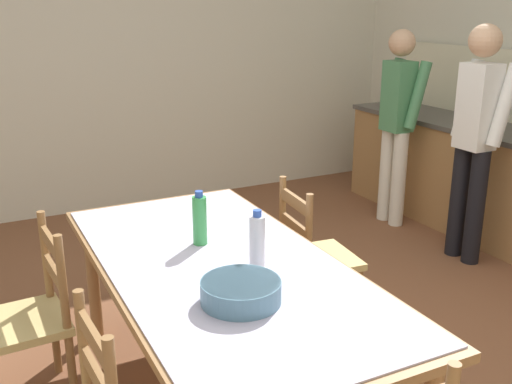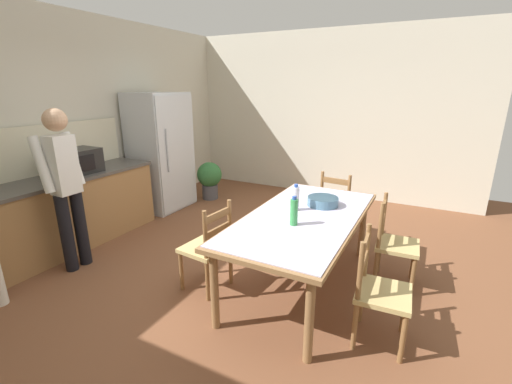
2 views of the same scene
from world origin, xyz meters
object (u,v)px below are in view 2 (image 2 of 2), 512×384
at_px(potted_plant, 210,178).
at_px(bottle_near_centre, 294,212).
at_px(person_at_counter, 65,183).
at_px(chair_side_near_left, 378,291).
at_px(dining_table, 303,222).
at_px(microwave, 77,161).
at_px(chair_head_end, 337,206).
at_px(chair_side_near_right, 394,243).
at_px(chair_side_far_left, 208,248).
at_px(serving_bowl, 323,201).
at_px(refrigerator, 161,152).
at_px(bottle_off_centre, 296,198).

bearing_deg(potted_plant, bottle_near_centre, -131.76).
height_order(bottle_near_centre, person_at_counter, person_at_counter).
height_order(chair_side_near_left, potted_plant, chair_side_near_left).
relative_size(dining_table, chair_side_near_left, 2.31).
bearing_deg(microwave, chair_head_end, -61.04).
bearing_deg(chair_side_near_left, chair_side_near_right, -3.57).
height_order(chair_side_far_left, chair_side_near_right, same).
height_order(microwave, chair_side_far_left, microwave).
bearing_deg(chair_side_near_left, chair_head_end, 20.34).
bearing_deg(dining_table, serving_bowl, -12.15).
xyz_separation_m(dining_table, chair_head_end, (1.34, -0.01, -0.25)).
relative_size(refrigerator, bottle_off_centre, 6.91).
height_order(chair_head_end, potted_plant, chair_head_end).
bearing_deg(chair_side_far_left, serving_bowl, 139.30).
relative_size(chair_side_near_left, person_at_counter, 0.52).
distance_m(chair_side_near_left, chair_side_far_left, 1.60).
distance_m(microwave, chair_side_far_left, 2.19).
bearing_deg(potted_plant, chair_side_near_right, -114.16).
xyz_separation_m(microwave, dining_table, (0.27, -2.89, -0.37)).
relative_size(refrigerator, chair_side_near_left, 2.05).
bearing_deg(chair_head_end, chair_side_far_left, 71.51).
xyz_separation_m(serving_bowl, chair_side_near_right, (0.10, -0.72, -0.37)).
relative_size(bottle_near_centre, person_at_counter, 0.15).
xyz_separation_m(serving_bowl, chair_side_far_left, (-0.83, 0.88, -0.37)).
xyz_separation_m(refrigerator, microwave, (-1.47, 0.02, 0.13)).
bearing_deg(person_at_counter, refrigerator, -76.02).
bearing_deg(microwave, chair_side_near_right, -78.85).
height_order(microwave, chair_head_end, microwave).
height_order(microwave, potted_plant, microwave).
xyz_separation_m(bottle_near_centre, person_at_counter, (-0.53, 2.37, 0.10)).
xyz_separation_m(chair_side_near_right, potted_plant, (1.46, 3.25, -0.06)).
distance_m(bottle_off_centre, serving_bowl, 0.34).
bearing_deg(bottle_near_centre, refrigerator, 62.88).
relative_size(dining_table, bottle_off_centre, 7.78).
distance_m(refrigerator, chair_side_near_left, 4.07).
bearing_deg(dining_table, microwave, 95.24).
bearing_deg(chair_side_far_left, dining_table, 126.16).
bearing_deg(person_at_counter, chair_side_far_left, -168.23).
bearing_deg(microwave, refrigerator, -0.73).
bearing_deg(chair_side_far_left, chair_head_end, 161.76).
bearing_deg(chair_head_end, person_at_counter, 47.52).
xyz_separation_m(refrigerator, chair_head_end, (0.13, -2.88, -0.49)).
height_order(dining_table, bottle_near_centre, bottle_near_centre).
relative_size(serving_bowl, person_at_counter, 0.18).
bearing_deg(potted_plant, dining_table, -128.14).
distance_m(chair_side_near_left, person_at_counter, 3.23).
bearing_deg(bottle_off_centre, dining_table, -129.93).
xyz_separation_m(microwave, person_at_counter, (-0.53, -0.52, -0.08)).
relative_size(dining_table, serving_bowl, 6.56).
height_order(serving_bowl, person_at_counter, person_at_counter).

